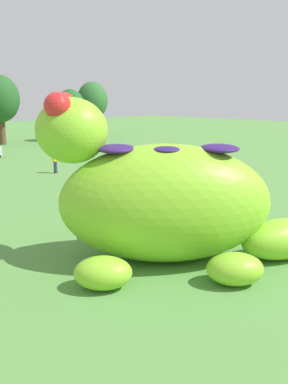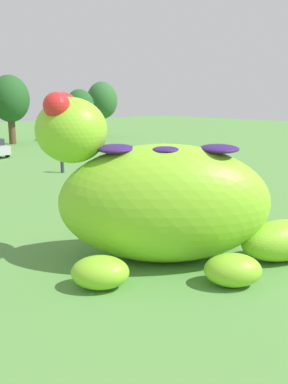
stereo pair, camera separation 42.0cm
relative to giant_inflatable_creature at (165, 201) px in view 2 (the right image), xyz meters
name	(u,v)px [view 2 (the right image)]	position (x,y,z in m)	size (l,w,h in m)	color
ground_plane	(181,255)	(0.68, -0.17, -2.08)	(160.00, 160.00, 0.00)	#568E42
giant_inflatable_creature	(165,201)	(0.00, 0.00, 0.00)	(10.43, 8.19, 5.68)	#8CD12D
tree_centre_right	(10,99)	(12.65, 37.54, 3.15)	(4.50, 4.50, 7.98)	brown
tree_mid_right	(80,107)	(20.77, 35.21, 2.13)	(3.62, 3.62, 6.43)	brown
tree_right	(102,101)	(26.62, 38.24, 2.86)	(4.25, 4.25, 7.55)	brown
spectator_wandering	(62,161)	(6.60, 17.02, -1.22)	(0.38, 0.26, 1.71)	#2D334C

